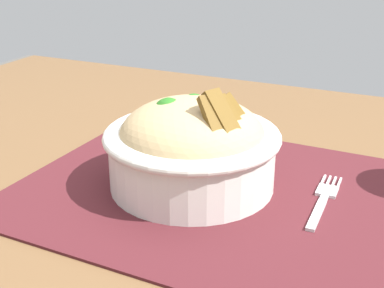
# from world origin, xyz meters

# --- Properties ---
(table) EXTENTS (1.33, 0.89, 0.75)m
(table) POSITION_xyz_m (0.00, 0.00, 0.69)
(table) COLOR brown
(table) RESTS_ON ground_plane
(placemat) EXTENTS (0.47, 0.36, 0.00)m
(placemat) POSITION_xyz_m (-0.01, -0.01, 0.75)
(placemat) COLOR #47191E
(placemat) RESTS_ON table
(bowl) EXTENTS (0.20, 0.20, 0.12)m
(bowl) POSITION_xyz_m (-0.05, -0.01, 0.80)
(bowl) COLOR silver
(bowl) RESTS_ON placemat
(fork) EXTENTS (0.02, 0.13, 0.00)m
(fork) POSITION_xyz_m (0.09, 0.02, 0.75)
(fork) COLOR silver
(fork) RESTS_ON placemat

